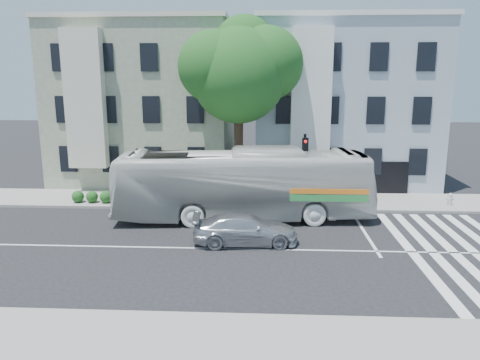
# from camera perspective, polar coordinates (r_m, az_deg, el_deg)

# --- Properties ---
(ground) EXTENTS (120.00, 120.00, 0.00)m
(ground) POSITION_cam_1_polar(r_m,az_deg,el_deg) (20.92, -1.42, -8.38)
(ground) COLOR black
(ground) RESTS_ON ground
(sidewalk_far) EXTENTS (80.00, 4.00, 0.15)m
(sidewalk_far) POSITION_cam_1_polar(r_m,az_deg,el_deg) (28.50, -0.23, -2.49)
(sidewalk_far) COLOR gray
(sidewalk_far) RESTS_ON ground
(sidewalk_near) EXTENTS (80.00, 4.00, 0.15)m
(sidewalk_near) POSITION_cam_1_polar(r_m,az_deg,el_deg) (13.74, -4.07, -20.05)
(sidewalk_near) COLOR gray
(sidewalk_near) RESTS_ON ground
(building_left) EXTENTS (12.00, 10.00, 11.00)m
(building_left) POSITION_cam_1_polar(r_m,az_deg,el_deg) (35.57, -11.09, 9.14)
(building_left) COLOR gray
(building_left) RESTS_ON ground
(building_right) EXTENTS (12.00, 10.00, 11.00)m
(building_right) POSITION_cam_1_polar(r_m,az_deg,el_deg) (34.97, 12.08, 9.05)
(building_right) COLOR #9EAFBC
(building_right) RESTS_ON ground
(street_tree) EXTENTS (7.30, 5.90, 11.10)m
(street_tree) POSITION_cam_1_polar(r_m,az_deg,el_deg) (28.25, -0.04, 13.28)
(street_tree) COLOR #2D2116
(street_tree) RESTS_ON ground
(bus) EXTENTS (4.36, 13.75, 3.77)m
(bus) POSITION_cam_1_polar(r_m,az_deg,el_deg) (24.68, 0.38, -0.54)
(bus) COLOR silver
(bus) RESTS_ON ground
(sedan) EXTENTS (2.28, 4.89, 1.38)m
(sedan) POSITION_cam_1_polar(r_m,az_deg,el_deg) (21.31, 0.65, -6.00)
(sedan) COLOR silver
(sedan) RESTS_ON ground
(hedge) EXTENTS (8.51, 0.99, 0.70)m
(hedge) POSITION_cam_1_polar(r_m,az_deg,el_deg) (28.00, -11.06, -2.10)
(hedge) COLOR #20621F
(hedge) RESTS_ON sidewalk_far
(traffic_signal) EXTENTS (0.45, 0.54, 4.39)m
(traffic_signal) POSITION_cam_1_polar(r_m,az_deg,el_deg) (25.94, 7.86, 2.15)
(traffic_signal) COLOR black
(traffic_signal) RESTS_ON ground
(fire_hydrant) EXTENTS (0.41, 0.24, 0.74)m
(fire_hydrant) POSITION_cam_1_polar(r_m,az_deg,el_deg) (29.62, 24.24, -2.14)
(fire_hydrant) COLOR #B8B8B3
(fire_hydrant) RESTS_ON sidewalk_far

